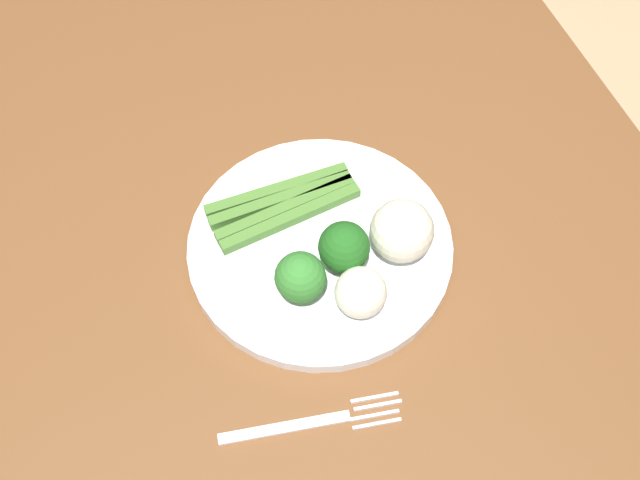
# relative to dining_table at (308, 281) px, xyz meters

# --- Properties ---
(ground_plane) EXTENTS (6.00, 6.00, 0.02)m
(ground_plane) POSITION_rel_dining_table_xyz_m (0.00, 0.00, -0.66)
(ground_plane) COLOR tan
(dining_table) EXTENTS (1.47, 0.80, 0.75)m
(dining_table) POSITION_rel_dining_table_xyz_m (0.00, 0.00, 0.00)
(dining_table) COLOR brown
(dining_table) RESTS_ON ground_plane
(plate) EXTENTS (0.27, 0.27, 0.01)m
(plate) POSITION_rel_dining_table_xyz_m (0.03, 0.01, 0.11)
(plate) COLOR white
(plate) RESTS_ON dining_table
(asparagus_bundle) EXTENTS (0.06, 0.16, 0.01)m
(asparagus_bundle) POSITION_rel_dining_table_xyz_m (-0.03, -0.02, 0.13)
(asparagus_bundle) COLOR #47752D
(asparagus_bundle) RESTS_ON plate
(broccoli_outer_edge) EXTENTS (0.05, 0.05, 0.06)m
(broccoli_outer_edge) POSITION_rel_dining_table_xyz_m (0.08, -0.03, 0.16)
(broccoli_outer_edge) COLOR #609E3D
(broccoli_outer_edge) RESTS_ON plate
(broccoli_back) EXTENTS (0.05, 0.05, 0.06)m
(broccoli_back) POSITION_rel_dining_table_xyz_m (0.06, 0.02, 0.16)
(broccoli_back) COLOR #4C7F2B
(broccoli_back) RESTS_ON plate
(cauliflower_front) EXTENTS (0.05, 0.05, 0.05)m
(cauliflower_front) POSITION_rel_dining_table_xyz_m (0.10, 0.02, 0.15)
(cauliflower_front) COLOR white
(cauliflower_front) RESTS_ON plate
(cauliflower_mid) EXTENTS (0.06, 0.06, 0.06)m
(cauliflower_mid) POSITION_rel_dining_table_xyz_m (0.06, 0.08, 0.15)
(cauliflower_mid) COLOR silver
(cauliflower_mid) RESTS_ON plate
(fork) EXTENTS (0.04, 0.17, 0.00)m
(fork) POSITION_rel_dining_table_xyz_m (0.20, -0.06, 0.11)
(fork) COLOR silver
(fork) RESTS_ON dining_table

